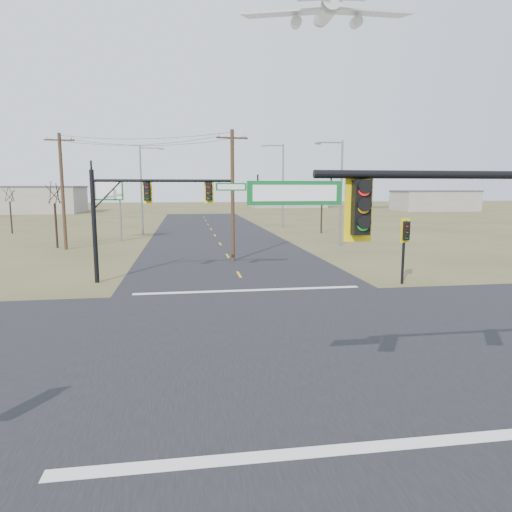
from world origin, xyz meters
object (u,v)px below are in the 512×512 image
(streetlight_c, at_px, (143,185))
(bare_tree_b, at_px, (9,194))
(pedestal_signal_ne, at_px, (406,235))
(utility_pole_near, at_px, (233,194))
(highway_sign, at_px, (107,198))
(bare_tree_c, at_px, (322,193))
(mast_arm_far, at_px, (151,201))
(bare_tree_a, at_px, (54,192))
(streetlight_b, at_px, (281,181))
(streetlight_a, at_px, (339,187))
(utility_pole_far, at_px, (63,190))

(streetlight_c, height_order, bare_tree_b, streetlight_c)
(pedestal_signal_ne, height_order, utility_pole_near, utility_pole_near)
(highway_sign, bearing_deg, bare_tree_c, 19.53)
(mast_arm_far, height_order, streetlight_c, streetlight_c)
(pedestal_signal_ne, height_order, bare_tree_a, bare_tree_a)
(pedestal_signal_ne, xyz_separation_m, highway_sign, (-19.89, 24.40, 1.60))
(utility_pole_near, relative_size, bare_tree_a, 1.51)
(mast_arm_far, distance_m, streetlight_b, 37.94)
(streetlight_b, bearing_deg, bare_tree_a, -129.10)
(streetlight_b, height_order, streetlight_c, streetlight_b)
(mast_arm_far, height_order, highway_sign, mast_arm_far)
(pedestal_signal_ne, xyz_separation_m, bare_tree_a, (-23.66, 19.67, 2.21))
(mast_arm_far, bearing_deg, streetlight_a, 62.78)
(streetlight_a, bearing_deg, pedestal_signal_ne, -108.04)
(mast_arm_far, bearing_deg, utility_pole_far, 140.49)
(highway_sign, bearing_deg, pedestal_signal_ne, -42.45)
(pedestal_signal_ne, distance_m, bare_tree_a, 30.85)
(bare_tree_c, bearing_deg, utility_pole_near, -123.17)
(highway_sign, height_order, streetlight_a, streetlight_a)
(bare_tree_a, bearing_deg, utility_pole_near, -33.34)
(utility_pole_near, height_order, bare_tree_b, utility_pole_near)
(mast_arm_far, bearing_deg, utility_pole_near, 71.96)
(bare_tree_b, distance_m, bare_tree_c, 36.93)
(utility_pole_far, distance_m, bare_tree_a, 1.66)
(mast_arm_far, distance_m, highway_sign, 22.02)
(streetlight_c, xyz_separation_m, bare_tree_a, (-6.76, -11.73, -0.71))
(bare_tree_c, bearing_deg, streetlight_a, -99.18)
(utility_pole_near, bearing_deg, bare_tree_c, 56.83)
(streetlight_a, height_order, bare_tree_a, streetlight_a)
(utility_pole_near, xyz_separation_m, bare_tree_c, (12.63, 19.32, -0.16))
(streetlight_c, height_order, bare_tree_a, streetlight_c)
(streetlight_b, bearing_deg, utility_pole_near, -94.54)
(bare_tree_b, bearing_deg, streetlight_c, -10.38)
(streetlight_c, distance_m, bare_tree_b, 15.98)
(utility_pole_far, height_order, streetlight_a, utility_pole_far)
(pedestal_signal_ne, relative_size, highway_sign, 0.60)
(streetlight_a, bearing_deg, utility_pole_near, -155.36)
(mast_arm_far, distance_m, utility_pole_far, 17.49)
(mast_arm_far, bearing_deg, bare_tree_b, 141.92)
(mast_arm_far, distance_m, bare_tree_b, 36.21)
(utility_pole_far, bearing_deg, bare_tree_b, 122.18)
(mast_arm_far, xyz_separation_m, pedestal_signal_ne, (14.03, -3.18, -1.87))
(utility_pole_far, bearing_deg, streetlight_b, 39.85)
(streetlight_a, relative_size, streetlight_b, 0.86)
(streetlight_c, bearing_deg, highway_sign, -113.24)
(mast_arm_far, height_order, bare_tree_b, mast_arm_far)
(utility_pole_far, relative_size, streetlight_c, 0.99)
(utility_pole_far, xyz_separation_m, bare_tree_c, (26.59, 10.71, -0.40))
(pedestal_signal_ne, xyz_separation_m, utility_pole_far, (-22.61, 18.40, 2.42))
(utility_pole_far, xyz_separation_m, streetlight_b, (23.50, 19.61, 1.11))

